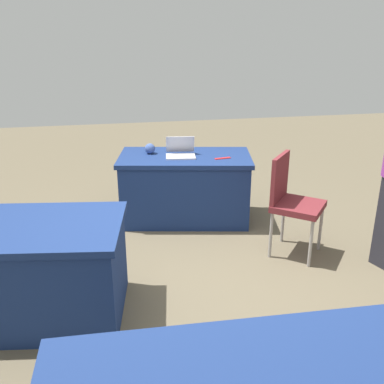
{
  "coord_description": "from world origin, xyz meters",
  "views": [
    {
      "loc": [
        0.46,
        3.07,
        2.08
      ],
      "look_at": [
        -0.15,
        -0.02,
        0.9
      ],
      "focal_mm": 40.99,
      "sensor_mm": 36.0,
      "label": 1
    }
  ],
  "objects_px": {
    "scissors_red": "(223,158)",
    "table_mid_right": "(28,271)",
    "table_foreground": "(185,187)",
    "laptop_silver": "(181,153)",
    "yarn_ball": "(150,149)",
    "chair_tucked_right": "(292,198)"
  },
  "relations": [
    {
      "from": "chair_tucked_right",
      "to": "yarn_ball",
      "type": "distance_m",
      "value": 1.7
    },
    {
      "from": "scissors_red",
      "to": "chair_tucked_right",
      "type": "bearing_deg",
      "value": 111.39
    },
    {
      "from": "table_mid_right",
      "to": "laptop_silver",
      "type": "bearing_deg",
      "value": -132.4
    },
    {
      "from": "table_foreground",
      "to": "scissors_red",
      "type": "bearing_deg",
      "value": 152.55
    },
    {
      "from": "laptop_silver",
      "to": "yarn_ball",
      "type": "xyz_separation_m",
      "value": [
        0.32,
        -0.17,
        0.02
      ]
    },
    {
      "from": "table_foreground",
      "to": "yarn_ball",
      "type": "bearing_deg",
      "value": -23.46
    },
    {
      "from": "table_foreground",
      "to": "scissors_red",
      "type": "height_order",
      "value": "scissors_red"
    },
    {
      "from": "table_foreground",
      "to": "laptop_silver",
      "type": "relative_size",
      "value": 4.47
    },
    {
      "from": "yarn_ball",
      "to": "chair_tucked_right",
      "type": "bearing_deg",
      "value": 136.17
    },
    {
      "from": "table_mid_right",
      "to": "yarn_ball",
      "type": "bearing_deg",
      "value": -122.72
    },
    {
      "from": "laptop_silver",
      "to": "scissors_red",
      "type": "distance_m",
      "value": 0.47
    },
    {
      "from": "yarn_ball",
      "to": "scissors_red",
      "type": "xyz_separation_m",
      "value": [
        -0.75,
        0.36,
        -0.05
      ]
    },
    {
      "from": "chair_tucked_right",
      "to": "scissors_red",
      "type": "relative_size",
      "value": 5.43
    },
    {
      "from": "table_foreground",
      "to": "laptop_silver",
      "type": "height_order",
      "value": "laptop_silver"
    },
    {
      "from": "table_foreground",
      "to": "table_mid_right",
      "type": "bearing_deg",
      "value": 46.8
    },
    {
      "from": "table_foreground",
      "to": "table_mid_right",
      "type": "distance_m",
      "value": 2.17
    },
    {
      "from": "table_foreground",
      "to": "yarn_ball",
      "type": "distance_m",
      "value": 0.59
    },
    {
      "from": "chair_tucked_right",
      "to": "scissors_red",
      "type": "distance_m",
      "value": 0.95
    },
    {
      "from": "chair_tucked_right",
      "to": "scissors_red",
      "type": "bearing_deg",
      "value": -110.4
    },
    {
      "from": "table_mid_right",
      "to": "scissors_red",
      "type": "xyz_separation_m",
      "value": [
        -1.86,
        -1.38,
        0.38
      ]
    },
    {
      "from": "scissors_red",
      "to": "table_mid_right",
      "type": "bearing_deg",
      "value": 27.99
    },
    {
      "from": "chair_tucked_right",
      "to": "laptop_silver",
      "type": "distance_m",
      "value": 1.36
    }
  ]
}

